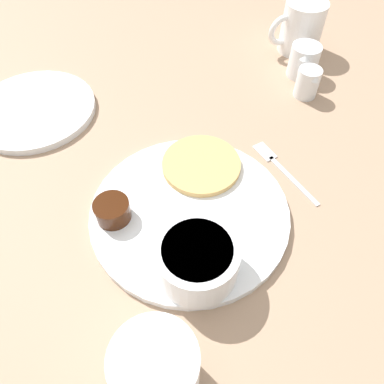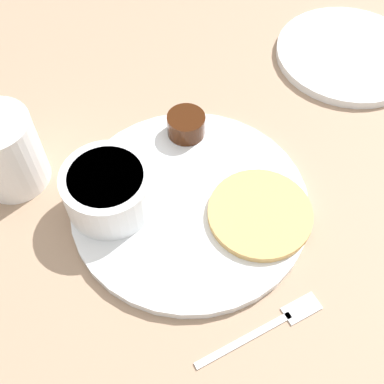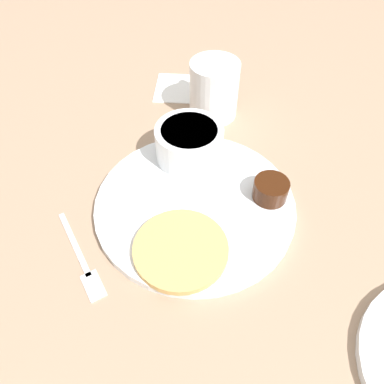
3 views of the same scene
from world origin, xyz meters
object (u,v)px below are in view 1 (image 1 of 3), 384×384
(coffee_mug, at_px, (158,375))
(creamer_pitcher_near, at_px, (307,82))
(bowl, at_px, (197,259))
(creamer_pitcher_far, at_px, (304,60))
(fork, at_px, (278,165))
(plate, at_px, (190,212))
(second_mug, at_px, (301,27))

(coffee_mug, height_order, creamer_pitcher_near, coffee_mug)
(bowl, xyz_separation_m, creamer_pitcher_near, (-0.31, 0.26, -0.01))
(creamer_pitcher_far, distance_m, fork, 0.25)
(creamer_pitcher_near, relative_size, creamer_pitcher_far, 0.83)
(bowl, xyz_separation_m, coffee_mug, (0.12, -0.06, 0.01))
(plate, xyz_separation_m, bowl, (0.09, -0.01, 0.03))
(creamer_pitcher_far, relative_size, fork, 0.54)
(fork, bearing_deg, plate, -66.96)
(bowl, relative_size, creamer_pitcher_near, 1.61)
(coffee_mug, bearing_deg, creamer_pitcher_far, 145.23)
(creamer_pitcher_near, xyz_separation_m, fork, (0.16, -0.10, -0.02))
(creamer_pitcher_near, bearing_deg, fork, -33.04)
(creamer_pitcher_near, distance_m, second_mug, 0.15)
(bowl, distance_m, second_mug, 0.54)
(bowl, distance_m, creamer_pitcher_far, 0.46)
(plate, relative_size, bowl, 2.74)
(coffee_mug, relative_size, creamer_pitcher_far, 1.54)
(bowl, bearing_deg, creamer_pitcher_near, 139.95)
(fork, bearing_deg, creamer_pitcher_near, 146.96)
(creamer_pitcher_far, distance_m, second_mug, 0.09)
(coffee_mug, distance_m, fork, 0.35)
(coffee_mug, height_order, fork, coffee_mug)
(creamer_pitcher_near, relative_size, second_mug, 0.54)
(plate, relative_size, fork, 1.98)
(creamer_pitcher_near, bearing_deg, plate, -48.80)
(bowl, bearing_deg, second_mug, 146.67)
(coffee_mug, relative_size, second_mug, 1.00)
(plate, height_order, creamer_pitcher_far, creamer_pitcher_far)
(second_mug, bearing_deg, coffee_mug, -32.25)
(creamer_pitcher_near, distance_m, creamer_pitcher_far, 0.06)
(fork, bearing_deg, creamer_pitcher_far, 151.47)
(coffee_mug, xyz_separation_m, second_mug, (-0.57, 0.36, 0.00))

